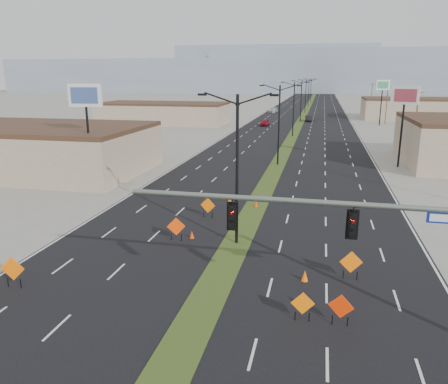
% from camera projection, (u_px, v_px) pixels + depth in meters
% --- Properties ---
extents(ground, '(600.00, 600.00, 0.00)m').
position_uv_depth(ground, '(183.00, 345.00, 18.60)').
color(ground, gray).
rests_on(ground, ground).
extents(road_surface, '(25.00, 400.00, 0.02)m').
position_uv_depth(road_surface, '(301.00, 120.00, 112.93)').
color(road_surface, black).
rests_on(road_surface, ground).
extents(median_strip, '(2.00, 400.00, 0.04)m').
position_uv_depth(median_strip, '(301.00, 120.00, 112.93)').
color(median_strip, '#384E1B').
rests_on(median_strip, ground).
extents(building_sw_far, '(30.00, 14.00, 4.50)m').
position_uv_depth(building_sw_far, '(164.00, 114.00, 104.91)').
color(building_sw_far, tan).
rests_on(building_sw_far, ground).
extents(mesa_west, '(180.00, 50.00, 22.00)m').
position_uv_depth(mesa_west, '(141.00, 76.00, 305.04)').
color(mesa_west, '#818DA0').
rests_on(mesa_west, ground).
extents(mesa_center, '(220.00, 50.00, 28.00)m').
position_uv_depth(mesa_center, '(378.00, 71.00, 289.59)').
color(mesa_center, '#818DA0').
rests_on(mesa_center, ground).
extents(mesa_backdrop, '(140.00, 50.00, 32.00)m').
position_uv_depth(mesa_backdrop, '(276.00, 69.00, 322.62)').
color(mesa_backdrop, '#818DA0').
rests_on(mesa_backdrop, ground).
extents(signal_mast, '(16.30, 0.60, 8.00)m').
position_uv_depth(signal_mast, '(400.00, 239.00, 17.46)').
color(signal_mast, slate).
rests_on(signal_mast, ground).
extents(streetlight_0, '(5.15, 0.24, 10.02)m').
position_uv_depth(streetlight_0, '(237.00, 166.00, 28.52)').
color(streetlight_0, black).
rests_on(streetlight_0, ground).
extents(streetlight_1, '(5.15, 0.24, 10.02)m').
position_uv_depth(streetlight_1, '(279.00, 123.00, 54.93)').
color(streetlight_1, black).
rests_on(streetlight_1, ground).
extents(streetlight_2, '(5.15, 0.24, 10.02)m').
position_uv_depth(streetlight_2, '(294.00, 107.00, 81.35)').
color(streetlight_2, black).
rests_on(streetlight_2, ground).
extents(streetlight_3, '(5.15, 0.24, 10.02)m').
position_uv_depth(streetlight_3, '(301.00, 100.00, 107.76)').
color(streetlight_3, black).
rests_on(streetlight_3, ground).
extents(streetlight_4, '(5.15, 0.24, 10.02)m').
position_uv_depth(streetlight_4, '(306.00, 95.00, 134.17)').
color(streetlight_4, black).
rests_on(streetlight_4, ground).
extents(streetlight_5, '(5.15, 0.24, 10.02)m').
position_uv_depth(streetlight_5, '(309.00, 92.00, 160.58)').
color(streetlight_5, black).
rests_on(streetlight_5, ground).
extents(streetlight_6, '(5.15, 0.24, 10.02)m').
position_uv_depth(streetlight_6, '(311.00, 90.00, 186.99)').
color(streetlight_6, black).
rests_on(streetlight_6, ground).
extents(utility_pole_1, '(1.60, 0.20, 9.00)m').
position_uv_depth(utility_pole_1, '(416.00, 117.00, 69.80)').
color(utility_pole_1, '#4C3823').
rests_on(utility_pole_1, ground).
extents(utility_pole_2, '(1.60, 0.20, 9.00)m').
position_uv_depth(utility_pole_2, '(387.00, 104.00, 102.81)').
color(utility_pole_2, '#4C3823').
rests_on(utility_pole_2, ground).
extents(utility_pole_3, '(1.60, 0.20, 9.00)m').
position_uv_depth(utility_pole_3, '(371.00, 97.00, 135.83)').
color(utility_pole_3, '#4C3823').
rests_on(utility_pole_3, ground).
extents(car_left, '(1.87, 4.30, 1.44)m').
position_uv_depth(car_left, '(265.00, 123.00, 99.98)').
color(car_left, maroon).
rests_on(car_left, ground).
extents(car_mid, '(1.94, 4.49, 1.44)m').
position_uv_depth(car_mid, '(309.00, 118.00, 110.07)').
color(car_mid, black).
rests_on(car_mid, ground).
extents(car_far, '(2.66, 5.24, 1.46)m').
position_uv_depth(car_far, '(273.00, 110.00, 136.15)').
color(car_far, silver).
rests_on(car_far, ground).
extents(construction_sign_0, '(1.34, 0.21, 1.79)m').
position_uv_depth(construction_sign_0, '(13.00, 270.00, 23.35)').
color(construction_sign_0, '#F26205').
rests_on(construction_sign_0, ground).
extents(construction_sign_1, '(1.21, 0.44, 1.69)m').
position_uv_depth(construction_sign_1, '(176.00, 227.00, 30.09)').
color(construction_sign_1, '#FF4205').
rests_on(construction_sign_1, ground).
extents(construction_sign_2, '(1.24, 0.20, 1.66)m').
position_uv_depth(construction_sign_2, '(208.00, 206.00, 35.07)').
color(construction_sign_2, '#FF6A05').
rests_on(construction_sign_2, ground).
extents(construction_sign_3, '(1.16, 0.24, 1.56)m').
position_uv_depth(construction_sign_3, '(341.00, 308.00, 19.82)').
color(construction_sign_3, red).
rests_on(construction_sign_3, ground).
extents(construction_sign_4, '(1.10, 0.16, 1.47)m').
position_uv_depth(construction_sign_4, '(303.00, 304.00, 20.19)').
color(construction_sign_4, orange).
rests_on(construction_sign_4, ground).
extents(construction_sign_5, '(1.27, 0.24, 1.71)m').
position_uv_depth(construction_sign_5, '(351.00, 263.00, 24.30)').
color(construction_sign_5, '#FF6605').
rests_on(construction_sign_5, ground).
extents(cone_0, '(0.35, 0.35, 0.55)m').
position_uv_depth(cone_0, '(192.00, 235.00, 30.72)').
color(cone_0, '#F33F05').
rests_on(cone_0, ground).
extents(cone_1, '(0.49, 0.49, 0.64)m').
position_uv_depth(cone_1, '(305.00, 276.00, 24.30)').
color(cone_1, '#FB6705').
rests_on(cone_1, ground).
extents(cone_2, '(0.49, 0.49, 0.62)m').
position_uv_depth(cone_2, '(256.00, 204.00, 38.05)').
color(cone_2, '#DD3C04').
rests_on(cone_2, ground).
extents(cone_3, '(0.44, 0.44, 0.63)m').
position_uv_depth(cone_3, '(230.00, 198.00, 39.71)').
color(cone_3, '#DC5604').
rests_on(cone_3, ground).
extents(pole_sign_west, '(3.39, 0.89, 10.36)m').
position_uv_depth(pole_sign_west, '(86.00, 103.00, 43.60)').
color(pole_sign_west, black).
rests_on(pole_sign_west, ground).
extents(pole_sign_east_near, '(3.11, 1.58, 9.91)m').
position_uv_depth(pole_sign_east_near, '(405.00, 101.00, 52.90)').
color(pole_sign_east_near, black).
rests_on(pole_sign_east_near, ground).
extents(pole_sign_east_far, '(3.21, 1.61, 10.24)m').
position_uv_depth(pole_sign_east_far, '(383.00, 88.00, 99.03)').
color(pole_sign_east_far, black).
rests_on(pole_sign_east_far, ground).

